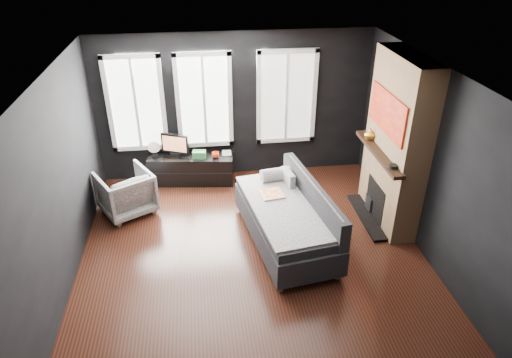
{
  "coord_description": "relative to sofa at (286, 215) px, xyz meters",
  "views": [
    {
      "loc": [
        -0.66,
        -5.39,
        4.27
      ],
      "look_at": [
        0.1,
        0.3,
        1.05
      ],
      "focal_mm": 32.0,
      "sensor_mm": 36.0,
      "label": 1
    }
  ],
  "objects": [
    {
      "name": "floor",
      "position": [
        -0.52,
        -0.15,
        -0.48
      ],
      "size": [
        5.0,
        5.0,
        0.0
      ],
      "primitive_type": "plane",
      "color": "black",
      "rests_on": "ground"
    },
    {
      "name": "ceiling",
      "position": [
        -0.52,
        -0.15,
        2.22
      ],
      "size": [
        5.0,
        5.0,
        0.0
      ],
      "primitive_type": "plane",
      "color": "white",
      "rests_on": "ground"
    },
    {
      "name": "wall_back",
      "position": [
        -0.52,
        2.35,
        0.87
      ],
      "size": [
        5.0,
        0.02,
        2.7
      ],
      "primitive_type": "cube",
      "color": "black",
      "rests_on": "ground"
    },
    {
      "name": "wall_left",
      "position": [
        -3.02,
        -0.15,
        0.87
      ],
      "size": [
        0.02,
        5.0,
        2.7
      ],
      "primitive_type": "cube",
      "color": "black",
      "rests_on": "ground"
    },
    {
      "name": "wall_right",
      "position": [
        1.98,
        -0.15,
        0.87
      ],
      "size": [
        0.02,
        5.0,
        2.7
      ],
      "primitive_type": "cube",
      "color": "black",
      "rests_on": "ground"
    },
    {
      "name": "windows",
      "position": [
        -0.97,
        2.31,
        1.9
      ],
      "size": [
        4.0,
        0.16,
        1.76
      ],
      "primitive_type": null,
      "color": "white",
      "rests_on": "wall_back"
    },
    {
      "name": "fireplace",
      "position": [
        1.78,
        0.45,
        0.87
      ],
      "size": [
        0.7,
        1.62,
        2.7
      ],
      "primitive_type": null,
      "color": "#93724C",
      "rests_on": "floor"
    },
    {
      "name": "sofa",
      "position": [
        0.0,
        0.0,
        0.0
      ],
      "size": [
        1.44,
        2.37,
        0.96
      ],
      "primitive_type": null,
      "rotation": [
        0.0,
        0.0,
        0.15
      ],
      "color": "black",
      "rests_on": "floor"
    },
    {
      "name": "stripe_pillow",
      "position": [
        0.15,
        0.63,
        0.21
      ],
      "size": [
        0.17,
        0.4,
        0.39
      ],
      "primitive_type": "cube",
      "rotation": [
        0.0,
        0.0,
        0.2
      ],
      "color": "gray",
      "rests_on": "sofa"
    },
    {
      "name": "armchair",
      "position": [
        -2.47,
        1.18,
        -0.07
      ],
      "size": [
        1.06,
        1.05,
        0.82
      ],
      "primitive_type": "imported",
      "rotation": [
        0.0,
        0.0,
        -2.62
      ],
      "color": "white",
      "rests_on": "floor"
    },
    {
      "name": "media_console",
      "position": [
        -1.39,
        2.09,
        -0.21
      ],
      "size": [
        1.61,
        0.68,
        0.54
      ],
      "primitive_type": null,
      "rotation": [
        0.0,
        0.0,
        -0.13
      ],
      "color": "black",
      "rests_on": "floor"
    },
    {
      "name": "monitor",
      "position": [
        -1.65,
        2.14,
        0.3
      ],
      "size": [
        0.53,
        0.31,
        0.48
      ],
      "primitive_type": null,
      "rotation": [
        0.0,
        0.0,
        -0.4
      ],
      "color": "black",
      "rests_on": "media_console"
    },
    {
      "name": "desk_fan",
      "position": [
        -2.03,
        2.14,
        0.22
      ],
      "size": [
        0.23,
        0.23,
        0.31
      ],
      "primitive_type": null,
      "rotation": [
        0.0,
        0.0,
        0.02
      ],
      "color": "gray",
      "rests_on": "media_console"
    },
    {
      "name": "mug",
      "position": [
        -0.93,
        1.95,
        0.13
      ],
      "size": [
        0.15,
        0.13,
        0.14
      ],
      "primitive_type": "imported",
      "rotation": [
        0.0,
        0.0,
        0.19
      ],
      "color": "#EB3E15",
      "rests_on": "media_console"
    },
    {
      "name": "book",
      "position": [
        -0.8,
        2.1,
        0.17
      ],
      "size": [
        0.17,
        0.03,
        0.23
      ],
      "primitive_type": "imported",
      "rotation": [
        0.0,
        0.0,
        -0.05
      ],
      "color": "#B1A28C",
      "rests_on": "media_console"
    },
    {
      "name": "storage_box",
      "position": [
        -1.22,
        1.99,
        0.12
      ],
      "size": [
        0.25,
        0.18,
        0.13
      ],
      "primitive_type": "cube",
      "rotation": [
        0.0,
        0.0,
        -0.13
      ],
      "color": "#387E43",
      "rests_on": "media_console"
    },
    {
      "name": "mantel_vase",
      "position": [
        1.53,
        0.9,
        0.84
      ],
      "size": [
        0.19,
        0.2,
        0.18
      ],
      "primitive_type": "imported",
      "rotation": [
        0.0,
        0.0,
        0.05
      ],
      "color": "gold",
      "rests_on": "fireplace"
    },
    {
      "name": "mantel_clock",
      "position": [
        1.53,
        -0.1,
        0.77
      ],
      "size": [
        0.17,
        0.17,
        0.04
      ],
      "primitive_type": "cylinder",
      "rotation": [
        0.0,
        0.0,
        0.31
      ],
      "color": "black",
      "rests_on": "fireplace"
    }
  ]
}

